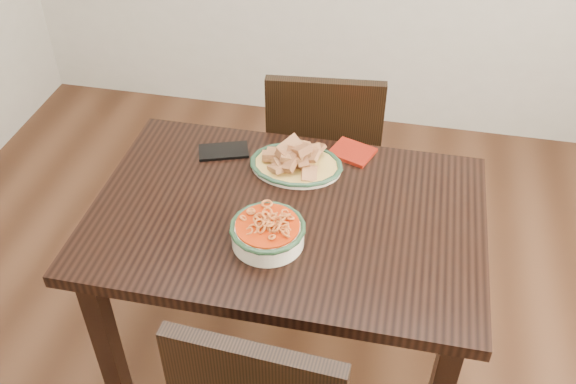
% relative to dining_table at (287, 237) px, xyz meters
% --- Properties ---
extents(floor, '(3.50, 3.50, 0.00)m').
position_rel_dining_table_xyz_m(floor, '(-0.01, -0.07, -0.65)').
color(floor, '#381F12').
rests_on(floor, ground).
extents(dining_table, '(1.15, 0.77, 0.75)m').
position_rel_dining_table_xyz_m(dining_table, '(0.00, 0.00, 0.00)').
color(dining_table, black).
rests_on(dining_table, ground).
extents(chair_far, '(0.46, 0.46, 0.89)m').
position_rel_dining_table_xyz_m(chair_far, '(0.01, 0.64, -0.15)').
color(chair_far, black).
rests_on(chair_far, ground).
extents(fish_plate, '(0.29, 0.23, 0.11)m').
position_rel_dining_table_xyz_m(fish_plate, '(-0.01, 0.21, 0.15)').
color(fish_plate, beige).
rests_on(fish_plate, dining_table).
extents(noodle_bowl, '(0.21, 0.21, 0.08)m').
position_rel_dining_table_xyz_m(noodle_bowl, '(-0.02, -0.13, 0.15)').
color(noodle_bowl, white).
rests_on(noodle_bowl, dining_table).
extents(smartphone, '(0.18, 0.14, 0.01)m').
position_rel_dining_table_xyz_m(smartphone, '(-0.26, 0.24, 0.11)').
color(smartphone, black).
rests_on(smartphone, dining_table).
extents(napkin, '(0.16, 0.15, 0.01)m').
position_rel_dining_table_xyz_m(napkin, '(0.15, 0.33, 0.11)').
color(napkin, maroon).
rests_on(napkin, dining_table).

